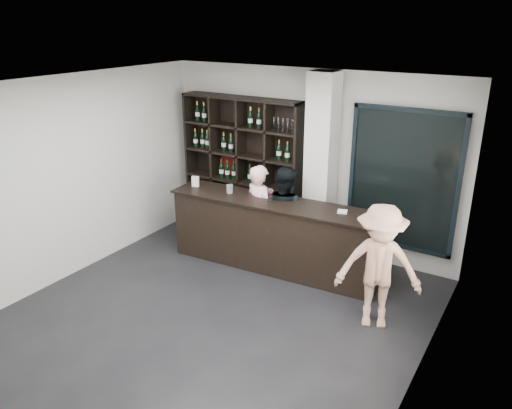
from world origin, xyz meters
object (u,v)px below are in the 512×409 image
Objects in this scene: taster_black at (284,215)px; customer at (379,267)px; tasting_counter at (274,235)px; taster_pink at (260,213)px; wine_shelf at (242,168)px.

taster_black is 0.96× the size of customer.
taster_black is at bearing 84.27° from tasting_counter.
customer is at bearing 162.13° from taster_black.
taster_pink reaches higher than tasting_counter.
taster_black is at bearing -26.56° from wine_shelf.
customer reaches higher than taster_black.
customer is (1.82, -0.65, 0.26)m from tasting_counter.
taster_black is 2.04m from customer.
wine_shelf is 3.34m from customer.
customer is at bearing -23.28° from tasting_counter.
taster_pink is at bearing -42.20° from wine_shelf.
customer is (1.81, -0.94, 0.03)m from taster_black.
customer is (2.16, -0.80, 0.03)m from taster_pink.
taster_black is at bearing 132.02° from customer.
wine_shelf is 1.35m from taster_black.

